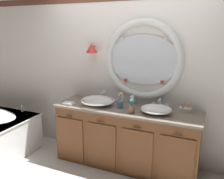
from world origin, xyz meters
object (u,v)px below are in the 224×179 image
at_px(soap_dispenser, 132,102).
at_px(folded_hand_towel, 69,103).
at_px(toothbrush_holder_right, 132,108).
at_px(toothbrush_holder_left, 120,104).
at_px(sink_basin_left, 98,101).
at_px(toiletry_basket, 185,109).
at_px(sink_basin_right, 156,109).

distance_m(soap_dispenser, folded_hand_towel, 0.91).
bearing_deg(soap_dispenser, toothbrush_holder_right, -73.33).
xyz_separation_m(toothbrush_holder_left, folded_hand_towel, (-0.74, -0.15, -0.04)).
xyz_separation_m(sink_basin_left, toothbrush_holder_right, (0.55, -0.12, -0.00)).
distance_m(folded_hand_towel, toiletry_basket, 1.61).
xyz_separation_m(sink_basin_right, folded_hand_towel, (-1.23, -0.15, -0.04)).
height_order(toothbrush_holder_right, toiletry_basket, toothbrush_holder_right).
distance_m(sink_basin_left, soap_dispenser, 0.49).
bearing_deg(toiletry_basket, soap_dispenser, -171.95).
relative_size(sink_basin_left, toothbrush_holder_left, 2.14).
bearing_deg(sink_basin_left, toiletry_basket, 9.76).
height_order(sink_basin_right, soap_dispenser, soap_dispenser).
relative_size(toothbrush_holder_right, folded_hand_towel, 1.43).
bearing_deg(folded_hand_towel, toothbrush_holder_left, 11.58).
distance_m(sink_basin_right, soap_dispenser, 0.37).
relative_size(soap_dispenser, toiletry_basket, 1.16).
height_order(sink_basin_left, sink_basin_right, sink_basin_left).
height_order(toothbrush_holder_right, folded_hand_towel, toothbrush_holder_right).
bearing_deg(sink_basin_right, toiletry_basket, 31.18).
height_order(soap_dispenser, toiletry_basket, soap_dispenser).
bearing_deg(toothbrush_holder_right, folded_hand_towel, -178.60).
distance_m(sink_basin_left, toothbrush_holder_left, 0.34).
height_order(sink_basin_right, toothbrush_holder_left, toothbrush_holder_left).
relative_size(sink_basin_right, toothbrush_holder_left, 1.79).
distance_m(toothbrush_holder_right, soap_dispenser, 0.24).
bearing_deg(soap_dispenser, sink_basin_left, -167.80).
distance_m(sink_basin_left, toothbrush_holder_right, 0.56).
distance_m(toothbrush_holder_right, folded_hand_towel, 0.95).
distance_m(toothbrush_holder_left, toiletry_basket, 0.86).
bearing_deg(toothbrush_holder_left, soap_dispenser, 35.41).
bearing_deg(toothbrush_holder_left, folded_hand_towel, -168.42).
xyz_separation_m(soap_dispenser, toiletry_basket, (0.69, 0.10, -0.04)).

